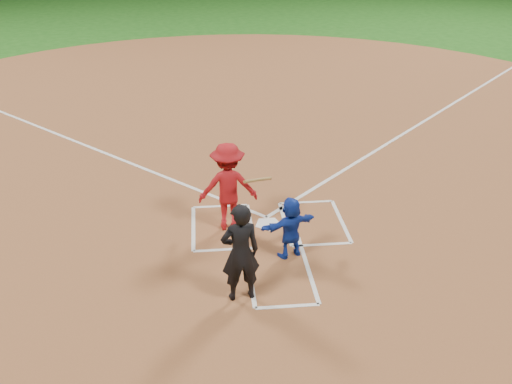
{
  "coord_description": "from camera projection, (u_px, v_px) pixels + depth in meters",
  "views": [
    {
      "loc": [
        -1.29,
        -10.46,
        6.11
      ],
      "look_at": [
        -0.3,
        -0.4,
        1.0
      ],
      "focal_mm": 40.0,
      "sensor_mm": 36.0,
      "label": 1
    }
  ],
  "objects": [
    {
      "name": "umpire",
      "position": [
        240.0,
        253.0,
        9.5
      ],
      "size": [
        0.73,
        0.54,
        1.82
      ],
      "primitive_type": "imported",
      "rotation": [
        0.0,
        0.0,
        3.31
      ],
      "color": "black",
      "rests_on": "home_plate_dirt"
    },
    {
      "name": "home_plate",
      "position": [
        268.0,
        224.0,
        12.15
      ],
      "size": [
        0.6,
        0.6,
        0.02
      ],
      "primitive_type": "cylinder",
      "rotation": [
        0.0,
        0.0,
        3.14
      ],
      "color": "white",
      "rests_on": "home_plate_dirt"
    },
    {
      "name": "batter_at_plate",
      "position": [
        228.0,
        187.0,
        11.65
      ],
      "size": [
        1.54,
        0.83,
        1.88
      ],
      "color": "#A91218",
      "rests_on": "home_plate_dirt"
    },
    {
      "name": "home_plate_dirt",
      "position": [
        245.0,
        127.0,
        17.49
      ],
      "size": [
        28.0,
        28.0,
        0.01
      ],
      "primitive_type": "cylinder",
      "color": "brown",
      "rests_on": "ground"
    },
    {
      "name": "ground",
      "position": [
        268.0,
        225.0,
        12.16
      ],
      "size": [
        120.0,
        120.0,
        0.0
      ],
      "primitive_type": "plane",
      "color": "#1B5515",
      "rests_on": "ground"
    },
    {
      "name": "chalk_markings",
      "position": [
        247.0,
        135.0,
        16.85
      ],
      "size": [
        28.35,
        17.32,
        0.01
      ],
      "color": "white",
      "rests_on": "home_plate_dirt"
    },
    {
      "name": "catcher",
      "position": [
        291.0,
        227.0,
        10.81
      ],
      "size": [
        1.2,
        0.76,
        1.24
      ],
      "primitive_type": "imported",
      "rotation": [
        0.0,
        0.0,
        3.51
      ],
      "color": "#1535AD",
      "rests_on": "home_plate_dirt"
    }
  ]
}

